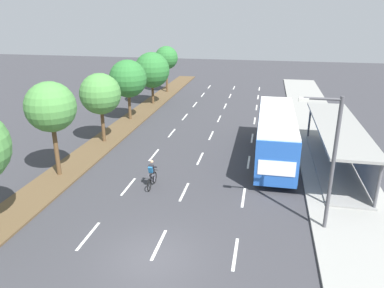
{
  "coord_description": "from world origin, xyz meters",
  "views": [
    {
      "loc": [
        4.31,
        -12.67,
        10.09
      ],
      "look_at": [
        -0.54,
        11.39,
        1.2
      ],
      "focal_mm": 34.39,
      "sensor_mm": 36.0,
      "label": 1
    }
  ],
  "objects_px": {
    "median_tree_fifth": "(152,70)",
    "median_tree_fourth": "(128,79)",
    "bus_shelter": "(341,142)",
    "median_tree_farthest": "(166,58)",
    "median_tree_third": "(100,94)",
    "median_tree_second": "(51,107)",
    "bus": "(276,132)",
    "cyclist": "(152,175)",
    "streetlight": "(330,156)"
  },
  "relations": [
    {
      "from": "bus",
      "to": "median_tree_second",
      "type": "bearing_deg",
      "value": -157.2
    },
    {
      "from": "bus_shelter",
      "to": "median_tree_second",
      "type": "relative_size",
      "value": 2.08
    },
    {
      "from": "bus",
      "to": "streetlight",
      "type": "xyz_separation_m",
      "value": [
        2.17,
        -8.9,
        1.82
      ]
    },
    {
      "from": "median_tree_third",
      "to": "streetlight",
      "type": "distance_m",
      "value": 18.52
    },
    {
      "from": "median_tree_farthest",
      "to": "median_tree_third",
      "type": "bearing_deg",
      "value": -89.84
    },
    {
      "from": "bus",
      "to": "median_tree_fifth",
      "type": "relative_size",
      "value": 1.96
    },
    {
      "from": "median_tree_fifth",
      "to": "median_tree_farthest",
      "type": "xyz_separation_m",
      "value": [
        -0.12,
        6.65,
        0.56
      ]
    },
    {
      "from": "bus_shelter",
      "to": "median_tree_fourth",
      "type": "height_order",
      "value": "median_tree_fourth"
    },
    {
      "from": "median_tree_fifth",
      "to": "median_tree_fourth",
      "type": "bearing_deg",
      "value": -92.55
    },
    {
      "from": "median_tree_farthest",
      "to": "streetlight",
      "type": "relative_size",
      "value": 0.9
    },
    {
      "from": "cyclist",
      "to": "median_tree_fifth",
      "type": "xyz_separation_m",
      "value": [
        -6.17,
        20.28,
        3.11
      ]
    },
    {
      "from": "median_tree_third",
      "to": "median_tree_farthest",
      "type": "distance_m",
      "value": 19.95
    },
    {
      "from": "bus",
      "to": "median_tree_fifth",
      "type": "distance_m",
      "value": 19.66
    },
    {
      "from": "median_tree_third",
      "to": "bus_shelter",
      "type": "bearing_deg",
      "value": -5.21
    },
    {
      "from": "bus_shelter",
      "to": "cyclist",
      "type": "xyz_separation_m",
      "value": [
        -11.59,
        -5.36,
        -1.08
      ]
    },
    {
      "from": "median_tree_fourth",
      "to": "bus",
      "type": "bearing_deg",
      "value": -28.69
    },
    {
      "from": "bus",
      "to": "median_tree_fifth",
      "type": "bearing_deg",
      "value": 133.54
    },
    {
      "from": "cyclist",
      "to": "median_tree_second",
      "type": "bearing_deg",
      "value": 176.97
    },
    {
      "from": "bus",
      "to": "cyclist",
      "type": "relative_size",
      "value": 6.2
    },
    {
      "from": "bus_shelter",
      "to": "bus",
      "type": "height_order",
      "value": "bus"
    },
    {
      "from": "cyclist",
      "to": "median_tree_farthest",
      "type": "bearing_deg",
      "value": 103.15
    },
    {
      "from": "bus_shelter",
      "to": "streetlight",
      "type": "height_order",
      "value": "streetlight"
    },
    {
      "from": "median_tree_third",
      "to": "median_tree_fourth",
      "type": "height_order",
      "value": "median_tree_fourth"
    },
    {
      "from": "median_tree_third",
      "to": "median_tree_fifth",
      "type": "distance_m",
      "value": 13.3
    },
    {
      "from": "cyclist",
      "to": "median_tree_fourth",
      "type": "xyz_separation_m",
      "value": [
        -6.46,
        13.63,
        3.27
      ]
    },
    {
      "from": "median_tree_third",
      "to": "median_tree_farthest",
      "type": "xyz_separation_m",
      "value": [
        -0.06,
        19.94,
        0.46
      ]
    },
    {
      "from": "median_tree_second",
      "to": "cyclist",
      "type": "bearing_deg",
      "value": -3.03
    },
    {
      "from": "cyclist",
      "to": "median_tree_farthest",
      "type": "distance_m",
      "value": 27.89
    },
    {
      "from": "median_tree_fourth",
      "to": "median_tree_farthest",
      "type": "height_order",
      "value": "median_tree_farthest"
    },
    {
      "from": "cyclist",
      "to": "median_tree_farthest",
      "type": "height_order",
      "value": "median_tree_farthest"
    },
    {
      "from": "cyclist",
      "to": "median_tree_fifth",
      "type": "height_order",
      "value": "median_tree_fifth"
    },
    {
      "from": "median_tree_second",
      "to": "median_tree_third",
      "type": "height_order",
      "value": "median_tree_second"
    },
    {
      "from": "bus_shelter",
      "to": "median_tree_third",
      "type": "bearing_deg",
      "value": 174.79
    },
    {
      "from": "median_tree_farthest",
      "to": "streetlight",
      "type": "xyz_separation_m",
      "value": [
        15.77,
        -29.73,
        -0.57
      ]
    },
    {
      "from": "bus",
      "to": "median_tree_fifth",
      "type": "xyz_separation_m",
      "value": [
        -13.48,
        14.19,
        1.84
      ]
    },
    {
      "from": "cyclist",
      "to": "median_tree_fourth",
      "type": "relative_size",
      "value": 0.32
    },
    {
      "from": "median_tree_second",
      "to": "median_tree_farthest",
      "type": "distance_m",
      "value": 26.59
    },
    {
      "from": "median_tree_fourth",
      "to": "streetlight",
      "type": "bearing_deg",
      "value": -45.87
    },
    {
      "from": "bus_shelter",
      "to": "median_tree_farthest",
      "type": "relative_size",
      "value": 2.15
    },
    {
      "from": "bus_shelter",
      "to": "streetlight",
      "type": "distance_m",
      "value": 8.67
    },
    {
      "from": "cyclist",
      "to": "streetlight",
      "type": "height_order",
      "value": "streetlight"
    },
    {
      "from": "cyclist",
      "to": "streetlight",
      "type": "relative_size",
      "value": 0.28
    },
    {
      "from": "median_tree_farthest",
      "to": "streetlight",
      "type": "height_order",
      "value": "streetlight"
    },
    {
      "from": "cyclist",
      "to": "median_tree_fifth",
      "type": "bearing_deg",
      "value": 106.92
    },
    {
      "from": "bus_shelter",
      "to": "median_tree_third",
      "type": "distance_m",
      "value": 18.03
    },
    {
      "from": "cyclist",
      "to": "median_tree_second",
      "type": "distance_m",
      "value": 7.43
    },
    {
      "from": "median_tree_fifth",
      "to": "median_tree_farthest",
      "type": "relative_size",
      "value": 0.99
    },
    {
      "from": "median_tree_second",
      "to": "median_tree_third",
      "type": "bearing_deg",
      "value": 88.74
    },
    {
      "from": "median_tree_third",
      "to": "median_tree_second",
      "type": "bearing_deg",
      "value": -91.26
    },
    {
      "from": "median_tree_fourth",
      "to": "median_tree_fifth",
      "type": "bearing_deg",
      "value": 87.45
    }
  ]
}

